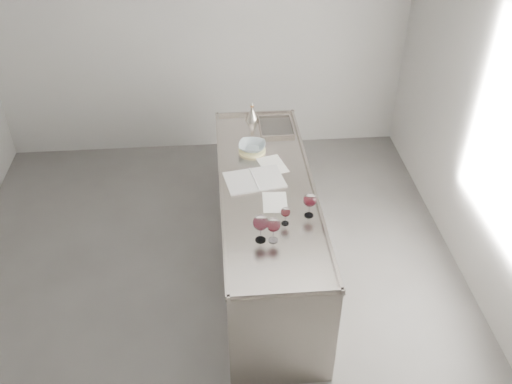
{
  "coord_description": "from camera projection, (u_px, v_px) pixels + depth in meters",
  "views": [
    {
      "loc": [
        0.1,
        -3.39,
        3.64
      ],
      "look_at": [
        0.39,
        0.12,
        1.02
      ],
      "focal_mm": 40.0,
      "sensor_mm": 36.0,
      "label": 1
    }
  ],
  "objects": [
    {
      "name": "ceramic_bowl",
      "position": [
        252.0,
        146.0,
        4.98
      ],
      "size": [
        0.28,
        0.28,
        0.06
      ],
      "primitive_type": "imported",
      "rotation": [
        0.0,
        0.0,
        -0.2
      ],
      "color": "#90A1A8",
      "rests_on": "trivet"
    },
    {
      "name": "wine_funnel",
      "position": [
        252.0,
        115.0,
        5.41
      ],
      "size": [
        0.13,
        0.13,
        0.2
      ],
      "rotation": [
        0.0,
        0.0,
        -0.35
      ],
      "color": "#B1AA9E",
      "rests_on": "counter"
    },
    {
      "name": "wine_glass_right",
      "position": [
        310.0,
        201.0,
        4.2
      ],
      "size": [
        0.1,
        0.1,
        0.2
      ],
      "rotation": [
        0.0,
        0.0,
        0.35
      ],
      "color": "white",
      "rests_on": "counter"
    },
    {
      "name": "room_shell",
      "position": [
        202.0,
        162.0,
        4.04
      ],
      "size": [
        4.54,
        5.04,
        2.84
      ],
      "color": "#494745",
      "rests_on": "ground"
    },
    {
      "name": "loose_paper_top",
      "position": [
        273.0,
        165.0,
        4.83
      ],
      "size": [
        0.27,
        0.33,
        0.0
      ],
      "primitive_type": "cube",
      "rotation": [
        0.0,
        0.0,
        0.26
      ],
      "color": "silver",
      "rests_on": "counter"
    },
    {
      "name": "wine_glass_middle",
      "position": [
        274.0,
        225.0,
        3.97
      ],
      "size": [
        0.1,
        0.1,
        0.2
      ],
      "rotation": [
        0.0,
        0.0,
        -0.3
      ],
      "color": "white",
      "rests_on": "counter"
    },
    {
      "name": "loose_paper_under",
      "position": [
        275.0,
        202.0,
        4.41
      ],
      "size": [
        0.2,
        0.28,
        0.0
      ],
      "primitive_type": "cube",
      "rotation": [
        0.0,
        0.0,
        -0.06
      ],
      "color": "silver",
      "rests_on": "counter"
    },
    {
      "name": "counter",
      "position": [
        267.0,
        230.0,
        4.86
      ],
      "size": [
        0.77,
        2.42,
        0.97
      ],
      "color": "gray",
      "rests_on": "ground"
    },
    {
      "name": "wine_glass_small",
      "position": [
        286.0,
        213.0,
        4.15
      ],
      "size": [
        0.07,
        0.07,
        0.14
      ],
      "rotation": [
        0.0,
        0.0,
        -0.41
      ],
      "color": "white",
      "rests_on": "counter"
    },
    {
      "name": "trivet",
      "position": [
        252.0,
        150.0,
        5.0
      ],
      "size": [
        0.27,
        0.27,
        0.02
      ],
      "primitive_type": "cylinder",
      "rotation": [
        0.0,
        0.0,
        -0.12
      ],
      "color": "#EDE499",
      "rests_on": "counter"
    },
    {
      "name": "notebook",
      "position": [
        254.0,
        180.0,
        4.65
      ],
      "size": [
        0.52,
        0.4,
        0.02
      ],
      "rotation": [
        0.0,
        0.0,
        0.18
      ],
      "color": "silver",
      "rests_on": "counter"
    },
    {
      "name": "wine_glass_left",
      "position": [
        261.0,
        223.0,
        3.97
      ],
      "size": [
        0.11,
        0.11,
        0.22
      ],
      "rotation": [
        0.0,
        0.0,
        0.42
      ],
      "color": "white",
      "rests_on": "counter"
    }
  ]
}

